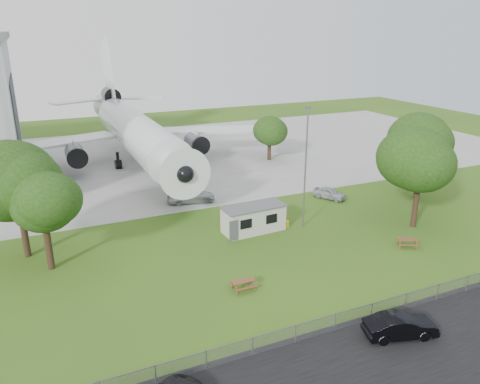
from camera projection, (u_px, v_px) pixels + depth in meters
name	position (u px, v px, depth m)	size (l,w,h in m)	color
ground	(257.00, 270.00, 38.64)	(160.00, 160.00, 0.00)	#4B761D
asphalt_strip	(355.00, 368.00, 27.45)	(120.00, 8.00, 0.02)	black
concrete_apron	(147.00, 160.00, 71.33)	(120.00, 46.00, 0.03)	#B7B7B2
airliner	(134.00, 129.00, 66.98)	(46.36, 47.73, 17.69)	white
site_cabin	(254.00, 218.00, 45.74)	(6.82, 3.04, 2.62)	beige
picnic_west	(243.00, 289.00, 35.79)	(1.80, 1.50, 0.76)	brown
picnic_east	(407.00, 247.00, 42.81)	(1.80, 1.50, 0.76)	brown
fence	(322.00, 334.00, 30.46)	(58.00, 0.04, 1.30)	gray
lamp_mast	(305.00, 169.00, 45.19)	(0.16, 0.16, 12.00)	slate
tree_west_big	(17.00, 187.00, 38.93)	(8.28, 8.28, 10.54)	#382619
tree_west_small	(42.00, 203.00, 36.98)	(6.08, 6.08, 8.86)	#382619
tree_east_front	(421.00, 164.00, 45.12)	(7.56, 7.56, 10.28)	#382619
tree_east_back	(422.00, 145.00, 53.14)	(7.70, 7.70, 10.26)	#382619
tree_far_apron	(270.00, 131.00, 69.81)	(5.19, 5.19, 7.08)	#382619
car_centre_sedan	(400.00, 326.00, 30.01)	(1.64, 4.70, 1.55)	black
car_ne_hatch	(329.00, 193.00, 54.74)	(1.57, 3.91, 1.33)	#B2B5B9
car_apron_van	(191.00, 196.00, 53.53)	(2.22, 5.45, 1.58)	#AEB0B6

